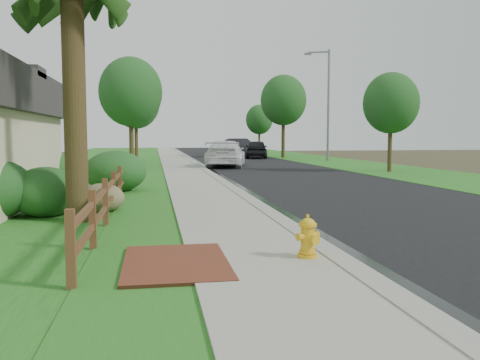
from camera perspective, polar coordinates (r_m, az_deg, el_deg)
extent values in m
plane|color=#3D3621|center=(9.36, 6.23, -7.68)|extent=(120.00, 120.00, 0.00)
cube|color=black|center=(44.40, -0.39, 2.33)|extent=(8.00, 90.00, 0.02)
cube|color=gray|center=(43.93, -5.81, 2.35)|extent=(0.40, 90.00, 0.12)
cube|color=black|center=(43.95, -5.35, 2.30)|extent=(0.50, 90.00, 0.00)
cube|color=#9B9787|center=(43.86, -7.50, 2.31)|extent=(2.20, 90.00, 0.10)
cube|color=#21601B|center=(43.83, -9.99, 2.25)|extent=(1.60, 90.00, 0.06)
cube|color=#21601B|center=(44.17, -16.75, 2.12)|extent=(9.00, 90.00, 0.04)
cube|color=#21601B|center=(46.02, 8.13, 2.39)|extent=(6.00, 90.00, 0.04)
cube|color=brown|center=(8.04, -7.21, -9.40)|extent=(1.60, 2.40, 0.11)
cube|color=#4F2A1A|center=(7.03, -18.48, -7.56)|extent=(0.12, 0.12, 1.10)
cube|color=#4F2A1A|center=(9.37, -16.22, -4.41)|extent=(0.12, 0.12, 1.10)
cube|color=#4F2A1A|center=(11.73, -14.88, -2.52)|extent=(0.12, 0.12, 1.10)
cube|color=#4F2A1A|center=(14.11, -13.99, -1.27)|extent=(0.12, 0.12, 1.10)
cube|color=#4F2A1A|center=(16.49, -13.36, -0.37)|extent=(0.12, 0.12, 1.10)
cube|color=#4F2A1A|center=(18.88, -12.89, 0.30)|extent=(0.12, 0.12, 1.10)
cube|color=#4F2A1A|center=(21.27, -12.53, 0.81)|extent=(0.12, 0.12, 1.10)
cube|color=#4F2A1A|center=(23.66, -12.24, 1.23)|extent=(0.12, 0.12, 1.10)
cube|color=#4F2A1A|center=(8.22, -17.17, -6.45)|extent=(0.08, 2.35, 0.10)
cube|color=#4F2A1A|center=(8.15, -17.24, -3.69)|extent=(0.08, 2.35, 0.10)
cube|color=#4F2A1A|center=(10.56, -15.46, -3.90)|extent=(0.08, 2.35, 0.10)
cube|color=#4F2A1A|center=(10.51, -15.51, -1.74)|extent=(0.08, 2.35, 0.10)
cube|color=#4F2A1A|center=(12.93, -14.39, -2.28)|extent=(0.08, 2.35, 0.10)
cube|color=#4F2A1A|center=(12.89, -14.43, -0.51)|extent=(0.08, 2.35, 0.10)
cube|color=#4F2A1A|center=(15.31, -13.65, -1.16)|extent=(0.08, 2.35, 0.10)
cube|color=#4F2A1A|center=(15.27, -13.68, 0.34)|extent=(0.08, 2.35, 0.10)
cube|color=#4F2A1A|center=(17.69, -13.11, -0.34)|extent=(0.08, 2.35, 0.10)
cube|color=#4F2A1A|center=(17.66, -13.13, 0.95)|extent=(0.08, 2.35, 0.10)
cube|color=#4F2A1A|center=(20.08, -12.69, 0.29)|extent=(0.08, 2.35, 0.10)
cube|color=#4F2A1A|center=(20.05, -12.72, 1.43)|extent=(0.08, 2.35, 0.10)
cube|color=#4F2A1A|center=(22.47, -12.37, 0.78)|extent=(0.08, 2.35, 0.10)
cube|color=#4F2A1A|center=(22.44, -12.39, 1.80)|extent=(0.08, 2.35, 0.10)
cylinder|color=#322514|center=(12.44, -18.06, 7.98)|extent=(0.52, 0.52, 5.50)
cylinder|color=yellow|center=(8.32, 7.58, -8.40)|extent=(0.32, 0.32, 0.06)
cylinder|color=yellow|center=(8.26, 7.60, -6.68)|extent=(0.22, 0.22, 0.49)
cylinder|color=yellow|center=(8.30, 7.58, -7.95)|extent=(0.26, 0.26, 0.05)
cylinder|color=yellow|center=(8.21, 7.62, -5.00)|extent=(0.29, 0.29, 0.05)
ellipsoid|color=yellow|center=(8.21, 7.62, -4.87)|extent=(0.24, 0.24, 0.18)
cylinder|color=yellow|center=(8.19, 7.63, -4.08)|extent=(0.05, 0.05, 0.07)
cylinder|color=yellow|center=(8.15, 8.25, -6.64)|extent=(0.17, 0.16, 0.14)
cylinder|color=yellow|center=(8.15, 6.73, -6.36)|extent=(0.16, 0.15, 0.11)
cylinder|color=yellow|center=(8.35, 8.45, -6.10)|extent=(0.16, 0.15, 0.11)
imported|color=white|center=(33.60, -1.63, 2.97)|extent=(3.60, 6.28, 1.71)
imported|color=black|center=(46.74, 1.85, 3.50)|extent=(2.87, 5.17, 1.66)
imported|color=black|center=(53.26, -0.05, 3.73)|extent=(3.37, 5.69, 1.77)
cylinder|color=slate|center=(42.75, 9.89, 8.24)|extent=(0.18, 0.18, 9.08)
cube|color=slate|center=(43.27, 8.87, 14.00)|extent=(1.73, 0.80, 0.12)
cube|color=slate|center=(43.32, 7.64, 13.86)|extent=(0.60, 0.42, 0.18)
ellipsoid|color=brown|center=(13.97, -15.27, -1.98)|extent=(1.38, 1.16, 0.79)
ellipsoid|color=#18441A|center=(13.66, -21.02, -1.27)|extent=(2.16, 2.16, 1.28)
ellipsoid|color=#18441A|center=(20.96, -20.57, 1.04)|extent=(2.48, 2.48, 1.46)
ellipsoid|color=#18441A|center=(18.94, -13.80, 0.93)|extent=(2.90, 2.90, 1.52)
cylinder|color=#322514|center=(32.60, -12.10, 4.94)|extent=(0.29, 0.29, 4.19)
ellipsoid|color=#18441A|center=(32.71, -12.19, 9.66)|extent=(3.92, 3.92, 4.31)
cylinder|color=#322514|center=(29.89, 16.48, 4.10)|extent=(0.23, 0.23, 3.40)
ellipsoid|color=#18441A|center=(29.95, 16.59, 8.29)|extent=(3.11, 3.11, 3.42)
cylinder|color=#322514|center=(41.47, -11.57, 4.88)|extent=(0.28, 0.28, 4.12)
ellipsoid|color=#18441A|center=(41.56, -11.64, 8.53)|extent=(3.80, 3.80, 4.18)
cylinder|color=#322514|center=(47.59, 4.87, 5.30)|extent=(0.32, 0.32, 4.69)
ellipsoid|color=#18441A|center=(47.71, 4.90, 8.93)|extent=(4.24, 4.24, 4.67)
cylinder|color=#322514|center=(56.42, 2.17, 4.60)|extent=(0.23, 0.23, 3.38)
ellipsoid|color=#18441A|center=(56.45, 2.18, 6.80)|extent=(2.98, 2.98, 3.28)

